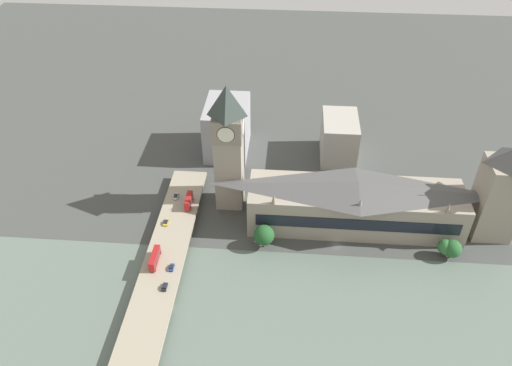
{
  "coord_description": "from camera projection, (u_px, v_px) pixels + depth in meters",
  "views": [
    {
      "loc": [
        -159.0,
        23.75,
        160.54
      ],
      "look_at": [
        19.94,
        37.63,
        17.96
      ],
      "focal_mm": 35.0,
      "sensor_mm": 36.0,
      "label": 1
    }
  ],
  "objects": [
    {
      "name": "tree_embankment_far",
      "position": [
        445.0,
        247.0,
        214.39
      ],
      "size": [
        6.68,
        6.68,
        8.99
      ],
      "color": "brown",
      "rests_on": "ground_plane"
    },
    {
      "name": "city_block_center",
      "position": [
        339.0,
        138.0,
        270.01
      ],
      "size": [
        28.44,
        18.65,
        23.38
      ],
      "color": "#A39E93",
      "rests_on": "ground_plane"
    },
    {
      "name": "city_block_west",
      "position": [
        227.0,
        128.0,
        273.57
      ],
      "size": [
        32.73,
        22.84,
        28.27
      ],
      "color": "#939399",
      "rests_on": "ground_plane"
    },
    {
      "name": "double_decker_bus_mid",
      "position": [
        189.0,
        201.0,
        235.27
      ],
      "size": [
        10.12,
        2.61,
        5.03
      ],
      "color": "red",
      "rests_on": "road_bridge"
    },
    {
      "name": "parliament_hall",
      "position": [
        355.0,
        204.0,
        226.36
      ],
      "size": [
        25.28,
        96.75,
        24.97
      ],
      "color": "gray",
      "rests_on": "ground_plane"
    },
    {
      "name": "tree_embankment_mid",
      "position": [
        452.0,
        249.0,
        213.57
      ],
      "size": [
        7.99,
        7.99,
        9.67
      ],
      "color": "brown",
      "rests_on": "ground_plane"
    },
    {
      "name": "clock_tower",
      "position": [
        228.0,
        144.0,
        225.19
      ],
      "size": [
        13.84,
        13.84,
        63.64
      ],
      "color": "gray",
      "rests_on": "ground_plane"
    },
    {
      "name": "tree_embankment_near",
      "position": [
        264.0,
        235.0,
        217.84
      ],
      "size": [
        9.22,
        9.22,
        11.78
      ],
      "color": "brown",
      "rests_on": "ground_plane"
    },
    {
      "name": "car_northbound_lead",
      "position": [
        176.0,
        196.0,
        241.07
      ],
      "size": [
        4.73,
        1.87,
        1.4
      ],
      "color": "silver",
      "rests_on": "road_bridge"
    },
    {
      "name": "car_northbound_mid",
      "position": [
        166.0,
        222.0,
        226.65
      ],
      "size": [
        4.46,
        1.89,
        1.35
      ],
      "color": "gold",
      "rests_on": "road_bridge"
    },
    {
      "name": "car_southbound_tail",
      "position": [
        164.0,
        287.0,
        197.25
      ],
      "size": [
        4.02,
        1.89,
        1.51
      ],
      "color": "black",
      "rests_on": "road_bridge"
    },
    {
      "name": "double_decker_bus_lead",
      "position": [
        155.0,
        258.0,
        206.68
      ],
      "size": [
        11.72,
        2.55,
        4.85
      ],
      "color": "red",
      "rests_on": "road_bridge"
    },
    {
      "name": "car_southbound_lead",
      "position": [
        171.0,
        267.0,
        205.28
      ],
      "size": [
        3.92,
        1.86,
        1.4
      ],
      "color": "navy",
      "rests_on": "road_bridge"
    },
    {
      "name": "ground_plane",
      "position": [
        336.0,
        246.0,
        222.54
      ],
      "size": [
        600.0,
        600.0,
        0.0
      ],
      "primitive_type": "plane",
      "color": "#424442"
    },
    {
      "name": "road_bridge",
      "position": [
        152.0,
        301.0,
        193.79
      ],
      "size": [
        165.37,
        16.94,
        4.91
      ],
      "color": "gray",
      "rests_on": "ground_plane"
    },
    {
      "name": "victoria_tower",
      "position": [
        500.0,
        192.0,
        216.13
      ],
      "size": [
        17.03,
        17.03,
        50.03
      ],
      "color": "gray",
      "rests_on": "ground_plane"
    },
    {
      "name": "river_water",
      "position": [
        341.0,
        319.0,
        191.74
      ],
      "size": [
        66.68,
        360.0,
        0.3
      ],
      "primitive_type": "cube",
      "color": "slate",
      "rests_on": "ground_plane"
    }
  ]
}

